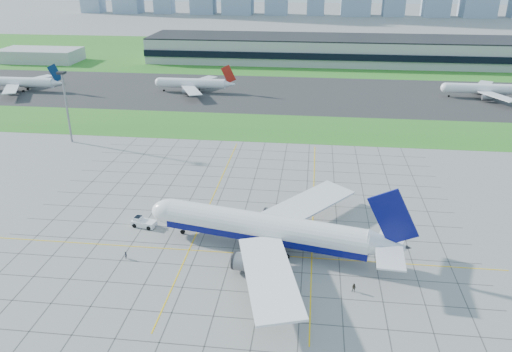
{
  "coord_description": "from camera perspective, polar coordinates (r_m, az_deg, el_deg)",
  "views": [
    {
      "loc": [
        16.74,
        -97.35,
        61.32
      ],
      "look_at": [
        2.14,
        26.0,
        7.0
      ],
      "focal_mm": 35.0,
      "sensor_mm": 36.0,
      "label": 1
    }
  ],
  "objects": [
    {
      "name": "ground",
      "position": [
        116.26,
        -2.58,
        -8.24
      ],
      "size": [
        1400.0,
        1400.0,
        0.0
      ],
      "primitive_type": "plane",
      "color": "gray",
      "rests_on": "ground"
    },
    {
      "name": "grass_median",
      "position": [
        197.83,
        1.57,
        5.56
      ],
      "size": [
        700.0,
        35.0,
        0.04
      ],
      "primitive_type": "cube",
      "color": "#2B7321",
      "rests_on": "ground"
    },
    {
      "name": "asphalt_taxiway",
      "position": [
        250.54,
        2.75,
        9.43
      ],
      "size": [
        700.0,
        75.0,
        0.04
      ],
      "primitive_type": "cube",
      "color": "#383838",
      "rests_on": "ground"
    },
    {
      "name": "grass_far",
      "position": [
        358.03,
        4.09,
        13.7
      ],
      "size": [
        700.0,
        145.0,
        0.04
      ],
      "primitive_type": "cube",
      "color": "#2B7321",
      "rests_on": "ground"
    },
    {
      "name": "apron_markings",
      "position": [
        125.63,
        -1.58,
        -5.6
      ],
      "size": [
        120.0,
        130.0,
        0.03
      ],
      "color": "#474744",
      "rests_on": "ground"
    },
    {
      "name": "terminal",
      "position": [
        332.37,
        11.0,
        13.96
      ],
      "size": [
        260.0,
        43.0,
        15.8
      ],
      "color": "#B7B7B2",
      "rests_on": "ground"
    },
    {
      "name": "service_block",
      "position": [
        359.15,
        -23.43,
        12.56
      ],
      "size": [
        50.0,
        25.0,
        8.0
      ],
      "primitive_type": "cube",
      "color": "#B7B7B2",
      "rests_on": "ground"
    },
    {
      "name": "light_mast",
      "position": [
        189.52,
        -20.95,
        8.29
      ],
      "size": [
        2.5,
        2.5,
        25.6
      ],
      "color": "gray",
      "rests_on": "ground"
    },
    {
      "name": "airliner",
      "position": [
        113.31,
        1.22,
        -6.03
      ],
      "size": [
        60.66,
        60.85,
        19.3
      ],
      "rotation": [
        0.0,
        0.0,
        -0.21
      ],
      "color": "white",
      "rests_on": "ground"
    },
    {
      "name": "pushback_tug",
      "position": [
        127.65,
        -12.79,
        -5.18
      ],
      "size": [
        8.91,
        4.07,
        2.45
      ],
      "rotation": [
        0.0,
        0.0,
        -0.21
      ],
      "color": "white",
      "rests_on": "ground"
    },
    {
      "name": "crew_near",
      "position": [
        115.71,
        -14.65,
        -8.75
      ],
      "size": [
        0.47,
        0.66,
        1.72
      ],
      "primitive_type": "imported",
      "rotation": [
        0.0,
        0.0,
        1.48
      ],
      "color": "black",
      "rests_on": "ground"
    },
    {
      "name": "crew_far",
      "position": [
        103.83,
        11.13,
        -12.44
      ],
      "size": [
        1.15,
        1.04,
        1.94
      ],
      "primitive_type": "imported",
      "rotation": [
        0.0,
        0.0,
        -0.39
      ],
      "color": "#2A271C",
      "rests_on": "ground"
    },
    {
      "name": "distant_jet_0",
      "position": [
        280.43,
        -25.41,
        9.68
      ],
      "size": [
        42.05,
        42.66,
        14.08
      ],
      "color": "white",
      "rests_on": "ground"
    },
    {
      "name": "distant_jet_1",
      "position": [
        253.37,
        -7.19,
        10.48
      ],
      "size": [
        38.65,
        42.66,
        14.08
      ],
      "color": "white",
      "rests_on": "ground"
    },
    {
      "name": "distant_jet_2",
      "position": [
        264.19,
        24.86,
        9.04
      ],
      "size": [
        42.29,
        42.66,
        14.08
      ],
      "color": "white",
      "rests_on": "ground"
    }
  ]
}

